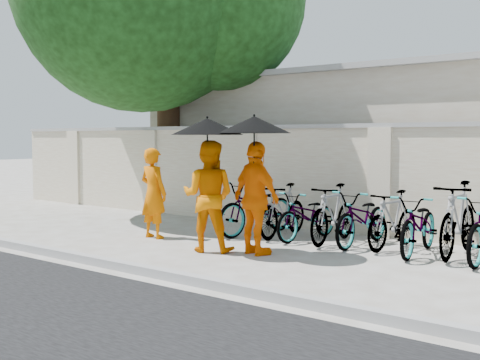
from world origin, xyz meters
The scene contains 17 objects.
ground centered at (0.00, 0.00, 0.00)m, with size 80.00×80.00×0.00m, color #ACABA8.
kerb centered at (0.00, -1.70, 0.06)m, with size 40.00×0.16×0.12m, color gray.
compound_wall centered at (1.00, 3.20, 1.00)m, with size 20.00×0.30×2.00m, color silver.
building_behind centered at (2.00, 7.00, 1.60)m, with size 14.00×6.00×3.20m, color beige.
monk_left centered at (-1.18, 0.44, 0.82)m, with size 0.60×0.39×1.63m, color #DD6300.
monk_center centered at (0.45, 0.08, 0.89)m, with size 0.86×0.67×1.77m, color orange.
parasol_center centered at (0.50, 0.00, 1.99)m, with size 1.13×1.13×1.12m.
monk_right centered at (1.21, 0.32, 0.88)m, with size 1.03×0.43×1.76m, color #FD6C02.
parasol_right centered at (1.23, 0.24, 2.01)m, with size 1.13×1.13×1.14m.
bike_0 centered at (0.09, 1.89, 0.50)m, with size 0.67×1.92×1.01m, color #B0B0B0.
bike_1 centered at (0.61, 1.97, 0.49)m, with size 0.46×1.63×0.98m, color #B0B0B0.
bike_2 centered at (1.13, 1.98, 0.43)m, with size 0.58×1.65×0.87m, color #B0B0B0.
bike_3 centered at (1.65, 1.96, 0.51)m, with size 0.48×1.70×1.02m, color #B0B0B0.
bike_4 centered at (2.17, 2.04, 0.47)m, with size 0.63×1.80×0.94m, color #B0B0B0.
bike_5 centered at (2.69, 2.08, 0.48)m, with size 0.45×1.59×0.96m, color #B0B0B0.
bike_6 centered at (3.21, 1.88, 0.47)m, with size 0.62×1.79×0.94m, color #B0B0B0.
bike_7 centered at (3.73, 2.11, 0.57)m, with size 0.54×1.91×1.15m, color #B0B0B0.
Camera 1 is at (6.71, -7.11, 1.81)m, focal length 45.00 mm.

